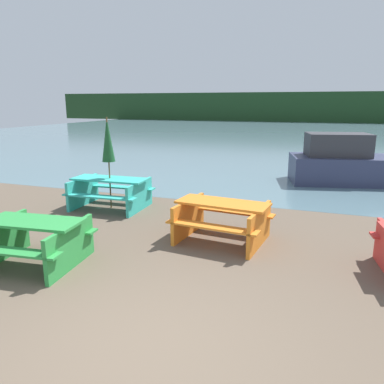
{
  "coord_description": "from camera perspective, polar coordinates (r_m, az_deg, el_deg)",
  "views": [
    {
      "loc": [
        1.67,
        -3.16,
        2.63
      ],
      "look_at": [
        -0.82,
        3.83,
        0.85
      ],
      "focal_mm": 35.0,
      "sensor_mm": 36.0,
      "label": 1
    }
  ],
  "objects": [
    {
      "name": "picnic_table_orange",
      "position": [
        7.25,
        4.66,
        -3.88
      ],
      "size": [
        1.88,
        1.55,
        0.78
      ],
      "rotation": [
        0.0,
        0.0,
        -0.1
      ],
      "color": "orange",
      "rests_on": "ground_plane"
    },
    {
      "name": "water",
      "position": [
        34.52,
        17.0,
        8.56
      ],
      "size": [
        60.0,
        50.0,
        0.0
      ],
      "color": "slate",
      "rests_on": "ground_plane"
    },
    {
      "name": "boat",
      "position": [
        13.58,
        23.68,
        3.83
      ],
      "size": [
        4.75,
        2.69,
        1.65
      ],
      "rotation": [
        0.0,
        0.0,
        0.22
      ],
      "color": "#333856",
      "rests_on": "water"
    },
    {
      "name": "picnic_table_green",
      "position": [
        6.74,
        -22.92,
        -6.47
      ],
      "size": [
        1.74,
        1.55,
        0.76
      ],
      "rotation": [
        0.0,
        0.0,
        0.11
      ],
      "color": "green",
      "rests_on": "ground_plane"
    },
    {
      "name": "far_treeline",
      "position": [
        54.41,
        18.3,
        12.18
      ],
      "size": [
        80.0,
        1.6,
        4.0
      ],
      "color": "#1E3D1E",
      "rests_on": "water"
    },
    {
      "name": "umbrella_darkgreen",
      "position": [
        9.51,
        -12.72,
        7.71
      ],
      "size": [
        0.32,
        0.32,
        2.29
      ],
      "color": "brown",
      "rests_on": "ground_plane"
    },
    {
      "name": "ground_plane",
      "position": [
        4.44,
        -7.23,
        -22.98
      ],
      "size": [
        60.0,
        60.0,
        0.0
      ],
      "primitive_type": "plane",
      "color": "brown"
    },
    {
      "name": "picnic_table_teal",
      "position": [
        9.71,
        -12.34,
        0.32
      ],
      "size": [
        1.95,
        1.46,
        0.77
      ],
      "rotation": [
        0.0,
        0.0,
        0.04
      ],
      "color": "#33B7A8",
      "rests_on": "ground_plane"
    }
  ]
}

